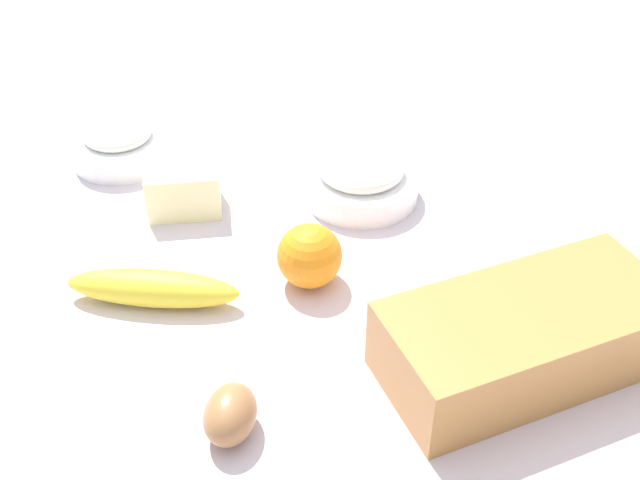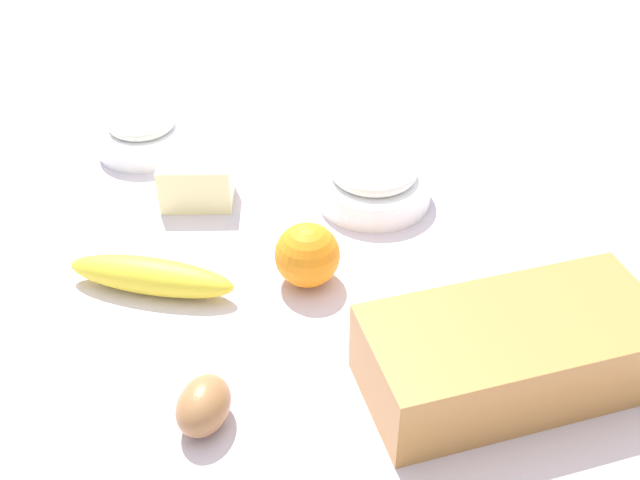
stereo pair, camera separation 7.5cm
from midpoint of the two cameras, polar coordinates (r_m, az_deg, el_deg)
name	(u,v)px [view 2 (the right image)]	position (r m, az deg, el deg)	size (l,w,h in m)	color
ground_plane	(320,274)	(0.90, 2.39, -2.60)	(2.40, 2.40, 0.02)	silver
loaf_pan	(511,351)	(0.77, 16.67, -7.92)	(0.30, 0.17, 0.08)	#B77A3D
flour_bowl	(143,133)	(1.12, -11.01, 7.68)	(0.13, 0.13, 0.06)	white
sugar_bowl	(373,181)	(0.99, 6.11, 4.27)	(0.15, 0.15, 0.06)	white
banana	(151,276)	(0.86, -9.88, -2.72)	(0.19, 0.04, 0.04)	yellow
orange_fruit	(307,255)	(0.85, 1.58, -1.19)	(0.07, 0.07, 0.07)	orange
butter_block	(197,181)	(0.99, -6.92, 4.26)	(0.09, 0.06, 0.06)	#F4EDB2
egg_near_butter	(204,405)	(0.72, -5.54, -12.13)	(0.05, 0.05, 0.06)	#9E6A40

